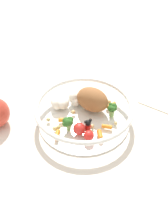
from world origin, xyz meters
name	(u,v)px	position (x,y,z in m)	size (l,w,h in m)	color
ground_plane	(80,115)	(0.00, 0.00, 0.00)	(2.40, 2.40, 0.00)	silver
food_container	(83,109)	(0.01, 0.01, 0.03)	(0.25, 0.25, 0.07)	white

